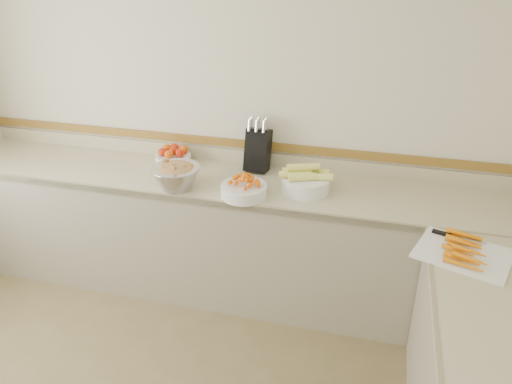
% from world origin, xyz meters
% --- Properties ---
extents(back_wall, '(4.00, 0.00, 4.00)m').
position_xyz_m(back_wall, '(0.00, 2.00, 1.30)').
color(back_wall, beige).
rests_on(back_wall, ground_plane).
extents(counter_back, '(4.00, 0.65, 1.08)m').
position_xyz_m(counter_back, '(0.00, 1.68, 0.45)').
color(counter_back, '#C2B68D').
rests_on(counter_back, ground_plane).
extents(knife_block, '(0.17, 0.21, 0.39)m').
position_xyz_m(knife_block, '(0.22, 1.90, 1.06)').
color(knife_block, black).
rests_on(knife_block, counter_back).
extents(tomato_bowl, '(0.26, 0.26, 0.13)m').
position_xyz_m(tomato_bowl, '(-0.41, 1.85, 0.95)').
color(tomato_bowl, white).
rests_on(tomato_bowl, counter_back).
extents(cherry_tomato_bowl, '(0.30, 0.30, 0.17)m').
position_xyz_m(cherry_tomato_bowl, '(0.24, 1.47, 0.95)').
color(cherry_tomato_bowl, white).
rests_on(cherry_tomato_bowl, counter_back).
extents(corn_bowl, '(0.35, 0.32, 0.19)m').
position_xyz_m(corn_bowl, '(0.60, 1.65, 0.97)').
color(corn_bowl, white).
rests_on(corn_bowl, counter_back).
extents(rhubarb_bowl, '(0.32, 0.32, 0.18)m').
position_xyz_m(rhubarb_bowl, '(-0.22, 1.47, 0.99)').
color(rhubarb_bowl, '#B2B2BA').
rests_on(rhubarb_bowl, counter_back).
extents(cutting_board, '(0.55, 0.48, 0.07)m').
position_xyz_m(cutting_board, '(1.52, 1.12, 0.92)').
color(cutting_board, white).
rests_on(cutting_board, counter_right).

